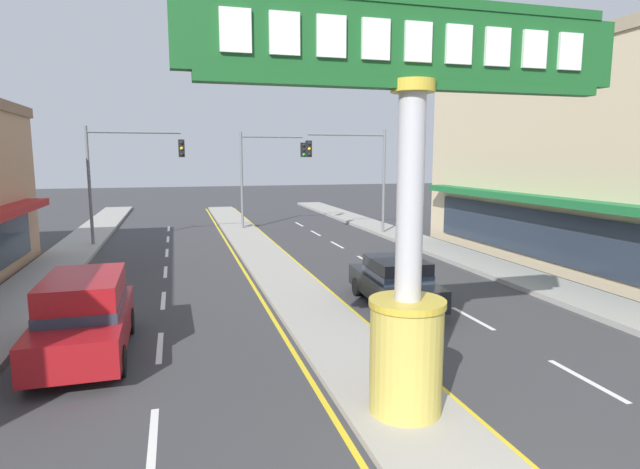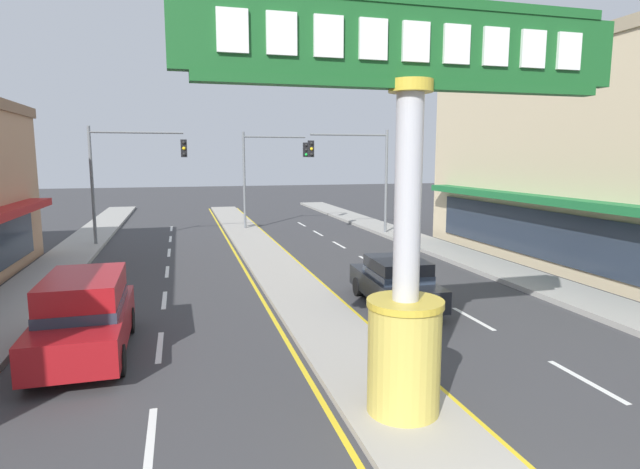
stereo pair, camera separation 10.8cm
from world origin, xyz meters
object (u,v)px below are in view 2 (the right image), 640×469
traffic_light_median_far (268,164)px  suv_far_right_lane (84,315)px  storefront_right (628,158)px  traffic_light_left_side (127,165)px  sedan_near_right_lane (396,281)px  traffic_light_right_side (358,164)px  district_sign (408,216)px

traffic_light_median_far → suv_far_right_lane: (-7.73, -20.11, -3.21)m
storefront_right → suv_far_right_lane: 21.80m
traffic_light_left_side → traffic_light_median_far: 9.06m
storefront_right → traffic_light_left_side: storefront_right is taller
storefront_right → sedan_near_right_lane: (-12.09, -3.46, -3.81)m
traffic_light_left_side → traffic_light_right_side: bearing=-0.2°
storefront_right → traffic_light_right_side: size_ratio=3.05×
traffic_light_left_side → traffic_light_median_far: bearing=27.9°
storefront_right → sedan_near_right_lane: storefront_right is taller
traffic_light_left_side → traffic_light_right_side: size_ratio=1.00×
storefront_right → suv_far_right_lane: storefront_right is taller
traffic_light_left_side → district_sign: bearing=-73.0°
traffic_light_median_far → sedan_near_right_lane: (1.00, -18.20, -3.41)m
traffic_light_median_far → sedan_near_right_lane: 18.55m
district_sign → traffic_light_right_side: (6.30, 20.57, 0.57)m
traffic_light_left_side → sedan_near_right_lane: (9.01, -13.97, -3.46)m
traffic_light_right_side → suv_far_right_lane: bearing=-127.9°
suv_far_right_lane → traffic_light_median_far: bearing=69.0°
storefront_right → traffic_light_left_side: size_ratio=3.05×
district_sign → storefront_right: (14.81, 10.11, 0.92)m
district_sign → sedan_near_right_lane: district_sign is taller
sedan_near_right_lane → suv_far_right_lane: size_ratio=0.95×
storefront_right → traffic_light_right_side: storefront_right is taller
district_sign → suv_far_right_lane: 8.12m
district_sign → traffic_light_median_far: (1.71, 24.85, 0.52)m
storefront_right → traffic_light_left_side: 23.58m
traffic_light_right_side → traffic_light_median_far: 6.28m
traffic_light_left_side → traffic_light_median_far: size_ratio=1.00×
district_sign → storefront_right: size_ratio=0.41×
district_sign → storefront_right: storefront_right is taller
suv_far_right_lane → traffic_light_right_side: bearing=52.1°
district_sign → traffic_light_left_side: district_sign is taller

